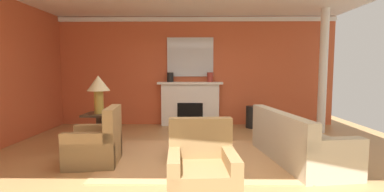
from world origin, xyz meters
The scene contains 18 objects.
ground_plane centered at (0.00, 0.00, 0.00)m, with size 9.61×9.61×0.00m, color tan.
wall_fireplace centered at (0.00, 3.08, 1.52)m, with size 7.99×0.12×3.04m, color #C65633.
crown_moulding centered at (0.00, 3.00, 2.96)m, with size 7.99×0.08×0.12m, color white.
area_rug centered at (0.18, -0.08, 0.01)m, with size 3.14×2.37×0.01m, color tan.
fireplace centered at (-0.02, 2.87, 0.58)m, with size 1.80×0.35×1.22m.
mantel_mirror centered at (-0.02, 2.99, 1.92)m, with size 1.29×0.04×1.08m, color silver.
sofa centered at (1.87, -0.19, 0.30)m, with size 1.19×2.21×0.85m.
armchair_near_window centered at (-1.50, -0.40, 0.31)m, with size 0.88×0.88×0.95m.
armchair_facing_fireplace centered at (0.22, -1.68, 0.31)m, with size 0.85×0.85×0.95m.
coffee_table centered at (0.18, -0.08, 0.34)m, with size 1.00×1.00×0.45m.
side_table centered at (-1.77, 0.54, 0.40)m, with size 0.56×0.56×0.70m.
table_lamp centered at (-1.77, 0.54, 1.22)m, with size 0.44×0.44×0.75m.
vase_mantel_right centered at (0.53, 2.82, 1.36)m, with size 0.16×0.16×0.27m, color #9E3328.
vase_mantel_left centered at (-0.57, 2.82, 1.36)m, with size 0.18×0.18×0.26m, color black.
vase_tall_corner centered at (1.67, 2.57, 0.29)m, with size 0.35×0.35×0.59m, color black.
book_red_cover centered at (0.26, 0.05, 0.47)m, with size 0.25×0.16×0.03m, color navy.
book_art_folio centered at (0.05, -0.05, 0.51)m, with size 0.24×0.17×0.06m, color maroon.
column_white centered at (3.27, 2.05, 1.52)m, with size 0.20×0.20×3.04m, color white.
Camera 1 is at (0.16, -4.91, 1.55)m, focal length 26.21 mm.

